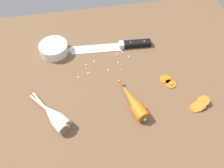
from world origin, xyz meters
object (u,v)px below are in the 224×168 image
at_px(chefs_knife, 107,47).
at_px(carrot_slice_stray_mid, 165,79).
at_px(carrot_slice_stack, 200,104).
at_px(carrot_slice_stray_near, 171,84).
at_px(whole_carrot, 134,102).
at_px(prep_bowl, 54,48).
at_px(parsnip_mid_left, 54,115).
at_px(parsnip_front, 53,116).

xyz_separation_m(chefs_knife, carrot_slice_stray_mid, (0.18, -0.20, -0.00)).
distance_m(carrot_slice_stack, carrot_slice_stray_near, 0.12).
bearing_deg(carrot_slice_stray_near, whole_carrot, -157.37).
bearing_deg(carrot_slice_stray_near, carrot_slice_stack, -57.28).
bearing_deg(carrot_slice_stray_mid, whole_carrot, -148.10).
xyz_separation_m(whole_carrot, prep_bowl, (-0.25, 0.30, 0.00)).
distance_m(parsnip_mid_left, carrot_slice_stack, 0.48).
bearing_deg(parsnip_front, carrot_slice_stray_near, 9.65).
height_order(parsnip_front, carrot_slice_stack, parsnip_front).
relative_size(parsnip_front, prep_bowl, 1.57).
distance_m(carrot_slice_stray_mid, prep_bowl, 0.44).
bearing_deg(carrot_slice_stack, parsnip_front, 176.12).
xyz_separation_m(whole_carrot, parsnip_front, (-0.26, -0.01, -0.00)).
relative_size(whole_carrot, carrot_slice_stray_mid, 4.29).
bearing_deg(prep_bowl, parsnip_mid_left, -91.23).
xyz_separation_m(whole_carrot, carrot_slice_stray_near, (0.15, 0.06, -0.02)).
height_order(whole_carrot, parsnip_front, whole_carrot).
bearing_deg(parsnip_mid_left, chefs_knife, 52.96).
relative_size(whole_carrot, parsnip_mid_left, 1.12).
bearing_deg(chefs_knife, whole_carrot, -81.61).
height_order(chefs_knife, carrot_slice_stray_near, chefs_knife).
bearing_deg(carrot_slice_stray_near, prep_bowl, 149.88).
bearing_deg(prep_bowl, carrot_slice_stray_mid, -28.17).
relative_size(parsnip_mid_left, carrot_slice_stray_near, 4.10).
height_order(carrot_slice_stack, carrot_slice_stray_near, carrot_slice_stack).
distance_m(chefs_knife, parsnip_mid_left, 0.36).
height_order(parsnip_mid_left, carrot_slice_stray_mid, parsnip_mid_left).
xyz_separation_m(parsnip_front, carrot_slice_stray_mid, (0.40, 0.09, -0.02)).
bearing_deg(parsnip_front, whole_carrot, 1.50).
xyz_separation_m(whole_carrot, parsnip_mid_left, (-0.26, -0.00, -0.00)).
distance_m(whole_carrot, carrot_slice_stray_mid, 0.17).
distance_m(chefs_knife, carrot_slice_stray_mid, 0.27).
bearing_deg(carrot_slice_stray_mid, carrot_slice_stack, -58.59).
height_order(chefs_knife, whole_carrot, whole_carrot).
height_order(chefs_knife, parsnip_mid_left, parsnip_mid_left).
bearing_deg(carrot_slice_stack, whole_carrot, 169.79).
height_order(chefs_knife, carrot_slice_stray_mid, chefs_knife).
bearing_deg(carrot_slice_stray_near, parsnip_front, -170.35).
xyz_separation_m(parsnip_mid_left, carrot_slice_stray_mid, (0.40, 0.09, -0.02)).
xyz_separation_m(carrot_slice_stray_near, prep_bowl, (-0.40, 0.23, 0.02)).
height_order(whole_carrot, parsnip_mid_left, whole_carrot).
height_order(carrot_slice_stray_near, prep_bowl, prep_bowl).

